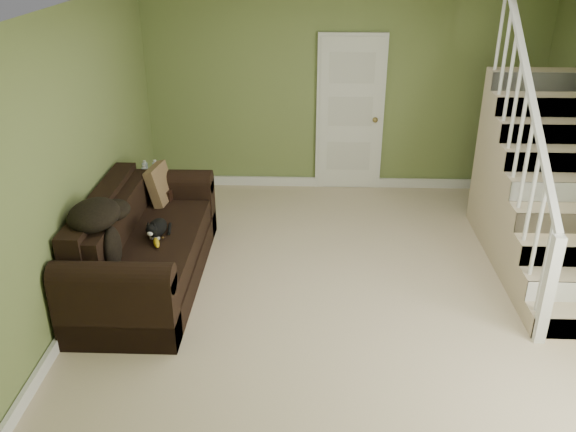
# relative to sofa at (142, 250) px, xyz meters

# --- Properties ---
(floor) EXTENTS (5.00, 5.50, 0.01)m
(floor) POSITION_rel_sofa_xyz_m (2.02, -0.22, -0.35)
(floor) COLOR #C6B58F
(floor) RESTS_ON ground
(ceiling) EXTENTS (5.00, 5.50, 0.01)m
(ceiling) POSITION_rel_sofa_xyz_m (2.02, -0.22, 2.25)
(ceiling) COLOR white
(ceiling) RESTS_ON wall_back
(wall_back) EXTENTS (5.00, 0.04, 2.60)m
(wall_back) POSITION_rel_sofa_xyz_m (2.02, 2.53, 0.95)
(wall_back) COLOR olive
(wall_back) RESTS_ON floor
(wall_front) EXTENTS (5.00, 0.04, 2.60)m
(wall_front) POSITION_rel_sofa_xyz_m (2.02, -2.97, 0.95)
(wall_front) COLOR olive
(wall_front) RESTS_ON floor
(wall_left) EXTENTS (0.04, 5.50, 2.60)m
(wall_left) POSITION_rel_sofa_xyz_m (-0.48, -0.22, 0.95)
(wall_left) COLOR olive
(wall_left) RESTS_ON floor
(baseboard_back) EXTENTS (5.00, 0.04, 0.12)m
(baseboard_back) POSITION_rel_sofa_xyz_m (2.02, 2.50, -0.29)
(baseboard_back) COLOR white
(baseboard_back) RESTS_ON floor
(baseboard_left) EXTENTS (0.04, 5.50, 0.12)m
(baseboard_left) POSITION_rel_sofa_xyz_m (-0.45, -0.22, -0.29)
(baseboard_left) COLOR white
(baseboard_left) RESTS_ON floor
(door) EXTENTS (0.86, 0.12, 2.02)m
(door) POSITION_rel_sofa_xyz_m (2.12, 2.48, 0.66)
(door) COLOR white
(door) RESTS_ON floor
(staircase) EXTENTS (1.00, 2.51, 2.82)m
(staircase) POSITION_rel_sofa_xyz_m (4.02, 0.74, 0.29)
(staircase) COLOR #C6B58F
(staircase) RESTS_ON floor
(sofa) EXTENTS (0.99, 2.30, 0.91)m
(sofa) POSITION_rel_sofa_xyz_m (0.00, 0.00, 0.00)
(sofa) COLOR black
(sofa) RESTS_ON floor
(side_table) EXTENTS (0.56, 0.56, 0.84)m
(side_table) POSITION_rel_sofa_xyz_m (-0.11, 1.07, -0.03)
(side_table) COLOR black
(side_table) RESTS_ON floor
(cat) EXTENTS (0.21, 0.44, 0.21)m
(cat) POSITION_rel_sofa_xyz_m (0.16, 0.01, 0.23)
(cat) COLOR black
(cat) RESTS_ON sofa
(banana) EXTENTS (0.12, 0.20, 0.05)m
(banana) POSITION_rel_sofa_xyz_m (0.20, -0.18, 0.17)
(banana) COLOR gold
(banana) RESTS_ON sofa
(throw_pillow) EXTENTS (0.25, 0.43, 0.42)m
(throw_pillow) POSITION_rel_sofa_xyz_m (0.02, 0.83, 0.34)
(throw_pillow) COLOR #553322
(throw_pillow) RESTS_ON sofa
(throw_blanket) EXTENTS (0.54, 0.64, 0.23)m
(throw_blanket) POSITION_rel_sofa_xyz_m (-0.23, -0.48, 0.59)
(throw_blanket) COLOR black
(throw_blanket) RESTS_ON sofa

